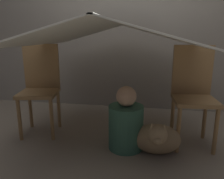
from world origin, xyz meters
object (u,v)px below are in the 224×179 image
object	(u,v)px
chair_left	(40,85)
person_front	(126,123)
chair_right	(193,91)
dog	(157,138)

from	to	relation	value
chair_left	person_front	distance (m)	1.00
chair_left	chair_right	xyz separation A→B (m)	(1.55, 0.00, 0.00)
person_front	dog	distance (m)	0.30
chair_right	dog	distance (m)	0.58
chair_left	dog	world-z (taller)	chair_left
chair_left	person_front	xyz separation A→B (m)	(0.94, -0.23, -0.27)
person_front	chair_left	bearing A→B (deg)	166.08
chair_left	dog	bearing A→B (deg)	-25.42
chair_left	chair_right	bearing A→B (deg)	-10.83
chair_right	person_front	bearing A→B (deg)	-162.71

